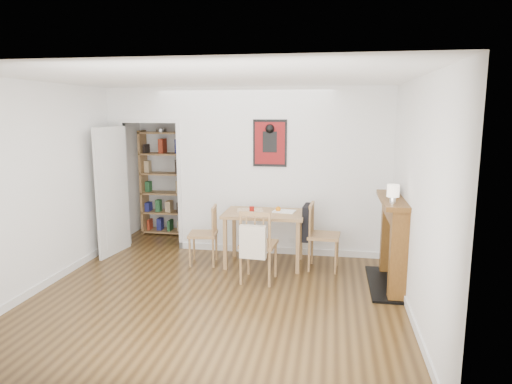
% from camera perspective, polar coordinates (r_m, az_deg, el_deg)
% --- Properties ---
extents(ground, '(5.20, 5.20, 0.00)m').
position_cam_1_polar(ground, '(6.18, -3.81, -11.16)').
color(ground, brown).
rests_on(ground, ground).
extents(room_shell, '(5.20, 5.20, 5.20)m').
position_cam_1_polar(room_shell, '(7.11, -0.66, 2.52)').
color(room_shell, white).
rests_on(room_shell, ground).
extents(dining_table, '(1.16, 0.74, 0.79)m').
position_cam_1_polar(dining_table, '(6.63, 1.04, -3.36)').
color(dining_table, '#A5794D').
rests_on(dining_table, ground).
extents(chair_left, '(0.49, 0.49, 0.88)m').
position_cam_1_polar(chair_left, '(6.78, -6.64, -5.35)').
color(chair_left, '#A3814C').
rests_on(chair_left, ground).
extents(chair_right, '(0.57, 0.51, 0.96)m').
position_cam_1_polar(chair_right, '(6.58, 8.30, -5.37)').
color(chair_right, '#A3814C').
rests_on(chair_right, ground).
extents(chair_front, '(0.53, 0.59, 0.99)m').
position_cam_1_polar(chair_front, '(6.04, 0.28, -6.61)').
color(chair_front, '#A3814C').
rests_on(chair_front, ground).
extents(bookshelf, '(0.80, 0.32, 1.89)m').
position_cam_1_polar(bookshelf, '(8.48, -11.50, 1.06)').
color(bookshelf, '#A5794D').
rests_on(bookshelf, ground).
extents(fireplace, '(0.45, 1.25, 1.16)m').
position_cam_1_polar(fireplace, '(6.12, 16.86, -5.71)').
color(fireplace, brown).
rests_on(fireplace, ground).
extents(red_glass, '(0.07, 0.07, 0.09)m').
position_cam_1_polar(red_glass, '(6.59, -0.53, -2.19)').
color(red_glass, maroon).
rests_on(red_glass, dining_table).
extents(orange_fruit, '(0.08, 0.08, 0.08)m').
position_cam_1_polar(orange_fruit, '(6.65, 2.78, -2.14)').
color(orange_fruit, orange).
rests_on(orange_fruit, dining_table).
extents(placemat, '(0.43, 0.36, 0.00)m').
position_cam_1_polar(placemat, '(6.75, -0.76, -2.27)').
color(placemat, beige).
rests_on(placemat, dining_table).
extents(notebook, '(0.34, 0.27, 0.02)m').
position_cam_1_polar(notebook, '(6.66, 3.56, -2.42)').
color(notebook, white).
rests_on(notebook, dining_table).
extents(mantel_lamp, '(0.14, 0.14, 0.23)m').
position_cam_1_polar(mantel_lamp, '(5.59, 16.76, 0.01)').
color(mantel_lamp, silver).
rests_on(mantel_lamp, fireplace).
extents(ceramic_jar_a, '(0.09, 0.09, 0.11)m').
position_cam_1_polar(ceramic_jar_a, '(6.09, 17.04, -0.01)').
color(ceramic_jar_a, black).
rests_on(ceramic_jar_a, fireplace).
extents(ceramic_jar_b, '(0.08, 0.08, 0.11)m').
position_cam_1_polar(ceramic_jar_b, '(6.23, 16.96, 0.19)').
color(ceramic_jar_b, black).
rests_on(ceramic_jar_b, fireplace).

